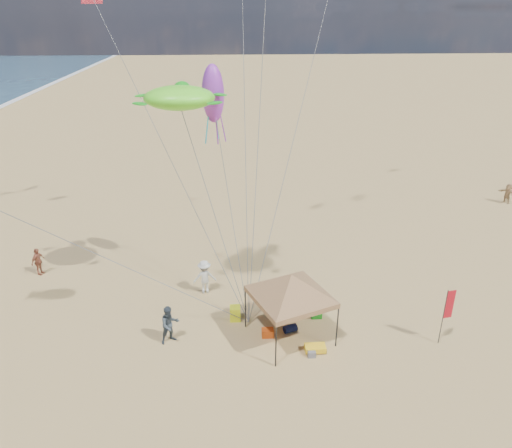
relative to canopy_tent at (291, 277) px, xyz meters
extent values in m
plane|color=tan|center=(-1.29, 0.61, -3.11)|extent=(280.00, 280.00, 0.00)
cylinder|color=black|center=(-1.95, 0.82, -2.11)|extent=(0.06, 0.06, 2.00)
cylinder|color=black|center=(0.82, 1.95, -2.11)|extent=(0.06, 0.06, 2.00)
cylinder|color=black|center=(-0.82, -1.95, -2.11)|extent=(0.06, 0.06, 2.00)
cylinder|color=black|center=(1.95, -0.82, -2.11)|extent=(0.06, 0.06, 2.00)
cube|color=olive|center=(0.00, 0.00, -0.99)|extent=(4.02, 4.02, 0.24)
pyramid|color=olive|center=(0.00, 0.00, 0.13)|extent=(5.61, 5.61, 1.00)
cylinder|color=black|center=(6.56, -0.89, -1.73)|extent=(0.04, 0.04, 2.76)
cube|color=#B10E1B|center=(6.76, -0.86, -1.09)|extent=(0.40, 0.09, 1.38)
cube|color=#C4440F|center=(-0.98, 0.04, -2.92)|extent=(0.54, 0.38, 0.38)
cube|color=#1431A2|center=(2.09, 2.50, -2.92)|extent=(0.54, 0.38, 0.38)
cylinder|color=black|center=(0.08, 0.32, -2.93)|extent=(0.69, 0.54, 0.36)
cylinder|color=#D1410B|center=(-1.20, 3.32, -2.93)|extent=(0.54, 0.69, 0.36)
cube|color=#157716|center=(1.48, 1.43, -2.76)|extent=(0.50, 0.50, 0.70)
cube|color=#EEFF1C|center=(-2.43, 1.42, -2.76)|extent=(0.50, 0.50, 0.70)
cube|color=slate|center=(0.77, -1.44, -2.97)|extent=(0.34, 0.30, 0.28)
cube|color=yellow|center=(0.98, -1.15, -2.91)|extent=(0.90, 0.50, 0.24)
imported|color=tan|center=(-0.40, 1.47, -2.29)|extent=(0.70, 0.59, 1.64)
imported|color=#364149|center=(-5.32, -0.05, -2.20)|extent=(1.10, 1.03, 1.81)
imported|color=silver|center=(-3.94, 3.93, -2.19)|extent=(1.28, 0.86, 1.84)
imported|color=#97523A|center=(-13.22, 6.38, -2.31)|extent=(0.71, 1.01, 1.59)
imported|color=tan|center=(18.52, 15.16, -2.34)|extent=(1.04, 1.47, 1.53)
ellipsoid|color=#65F928|center=(-4.59, 3.36, 7.01)|extent=(3.70, 3.34, 1.01)
ellipsoid|color=purple|center=(-3.19, 5.01, 6.90)|extent=(1.21, 1.21, 2.66)
camera|label=1|loc=(-2.60, -17.61, 10.54)|focal=33.66mm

